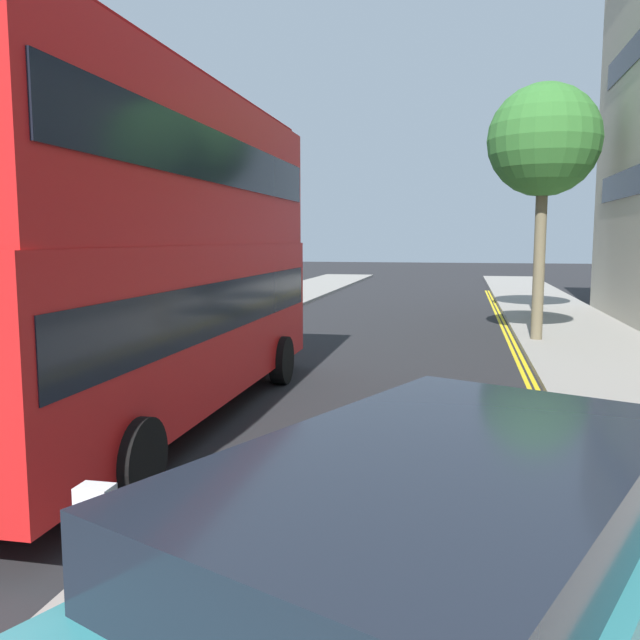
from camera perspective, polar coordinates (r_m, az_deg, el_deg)
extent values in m
cube|color=gray|center=(16.42, 24.97, -4.45)|extent=(4.00, 80.00, 0.14)
cube|color=gray|center=(18.49, -18.32, -2.93)|extent=(4.00, 80.00, 0.14)
cube|color=yellow|center=(14.14, 18.40, -6.19)|extent=(0.10, 56.00, 0.01)
cube|color=yellow|center=(14.13, 17.76, -6.18)|extent=(0.10, 56.00, 0.01)
cube|color=gray|center=(6.16, -18.29, -23.51)|extent=(1.10, 2.20, 0.10)
cube|color=silver|center=(6.09, -18.34, -22.45)|extent=(0.36, 0.28, 0.16)
cube|color=white|center=(5.84, -18.56, -17.69)|extent=(0.28, 0.20, 0.95)
cube|color=blue|center=(5.68, -19.20, -16.34)|extent=(0.22, 0.01, 0.26)
cube|color=yellow|center=(5.84, -19.04, -19.77)|extent=(0.22, 0.01, 0.20)
cube|color=red|center=(11.59, -13.60, -0.14)|extent=(2.59, 10.82, 2.60)
cube|color=red|center=(11.56, -13.97, 12.50)|extent=(2.54, 10.60, 2.50)
cube|color=black|center=(11.56, -13.64, 1.34)|extent=(2.62, 10.39, 0.84)
cube|color=black|center=(11.57, -13.99, 12.99)|extent=(2.61, 10.17, 0.80)
cube|color=yellow|center=(16.53, -5.78, 7.47)|extent=(2.00, 0.08, 0.44)
cube|color=maroon|center=(11.76, -14.17, 18.81)|extent=(2.33, 9.74, 0.10)
cylinder|color=black|center=(15.30, -12.40, -3.04)|extent=(0.31, 1.04, 1.04)
cylinder|color=black|center=(14.47, -3.30, -3.46)|extent=(0.31, 1.04, 1.04)
cylinder|color=black|center=(8.37, -15.34, -11.51)|extent=(0.31, 1.04, 1.04)
cube|color=black|center=(3.50, 10.35, -16.71)|extent=(2.79, 3.48, 0.76)
cylinder|color=black|center=(5.54, 7.15, -23.44)|extent=(0.47, 0.71, 0.68)
cylinder|color=#6B6047|center=(20.85, 18.28, 5.08)|extent=(0.34, 0.34, 4.88)
cylinder|color=#6B6047|center=(20.99, 19.94, 12.63)|extent=(0.18, 1.03, 0.77)
cylinder|color=#6B6047|center=(21.71, 19.25, 12.98)|extent=(1.48, 0.76, 1.15)
cylinder|color=#6B6047|center=(21.42, 17.37, 12.88)|extent=(1.09, 0.91, 0.97)
cylinder|color=#6B6047|center=(20.70, 17.47, 12.79)|extent=(0.57, 0.94, 0.75)
cylinder|color=#6B6047|center=(20.32, 19.32, 13.31)|extent=(1.46, 0.47, 1.08)
sphere|color=#33702D|center=(21.04, 18.65, 14.41)|extent=(3.25, 3.25, 3.25)
cylinder|color=#6B6047|center=(27.48, 18.37, 6.42)|extent=(0.34, 0.34, 5.81)
cylinder|color=#6B6047|center=(27.78, 19.51, 13.01)|extent=(0.27, 0.92, 0.69)
cylinder|color=#6B6047|center=(28.07, 18.76, 12.96)|extent=(0.90, 0.35, 0.68)
cylinder|color=#6B6047|center=(27.96, 17.62, 13.24)|extent=(0.81, 1.01, 0.88)
cylinder|color=#6B6047|center=(27.28, 17.94, 13.30)|extent=(0.82, 0.85, 0.80)
cylinder|color=#6B6047|center=(27.17, 19.15, 13.36)|extent=(1.15, 0.48, 0.87)
sphere|color=#33702D|center=(27.76, 18.70, 14.74)|extent=(3.72, 3.72, 3.72)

